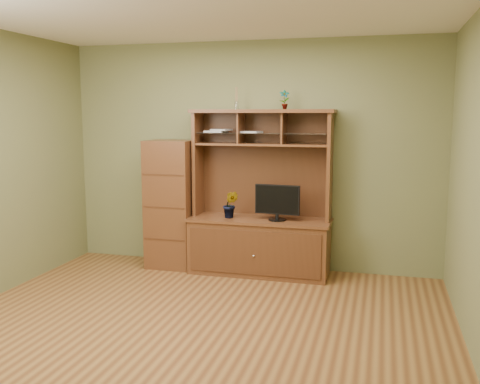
% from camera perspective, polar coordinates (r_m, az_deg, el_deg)
% --- Properties ---
extents(room, '(4.54, 4.04, 2.74)m').
position_cam_1_polar(room, '(4.52, -5.04, 1.93)').
color(room, brown).
rests_on(room, ground).
extents(media_hutch, '(1.66, 0.61, 1.90)m').
position_cam_1_polar(media_hutch, '(6.24, 2.15, -3.95)').
color(media_hutch, '#472A14').
rests_on(media_hutch, room).
extents(monitor, '(0.51, 0.20, 0.41)m').
position_cam_1_polar(monitor, '(6.05, 4.00, -1.05)').
color(monitor, black).
rests_on(monitor, media_hutch).
extents(orchid_plant, '(0.18, 0.15, 0.32)m').
position_cam_1_polar(orchid_plant, '(6.19, -1.02, -1.34)').
color(orchid_plant, '#28501B').
rests_on(orchid_plant, media_hutch).
extents(top_plant, '(0.13, 0.10, 0.22)m').
position_cam_1_polar(top_plant, '(6.12, 4.76, 9.80)').
color(top_plant, '#375F21').
rests_on(top_plant, media_hutch).
extents(reed_diffuser, '(0.05, 0.05, 0.25)m').
position_cam_1_polar(reed_diffuser, '(6.25, -0.38, 9.72)').
color(reed_diffuser, silver).
rests_on(reed_diffuser, media_hutch).
extents(magazines, '(0.69, 0.23, 0.04)m').
position_cam_1_polar(magazines, '(6.27, -1.19, 6.51)').
color(magazines, silver).
rests_on(magazines, media_hutch).
extents(side_cabinet, '(0.55, 0.50, 1.54)m').
position_cam_1_polar(side_cabinet, '(6.53, -7.28, -1.26)').
color(side_cabinet, '#472A14').
rests_on(side_cabinet, room).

